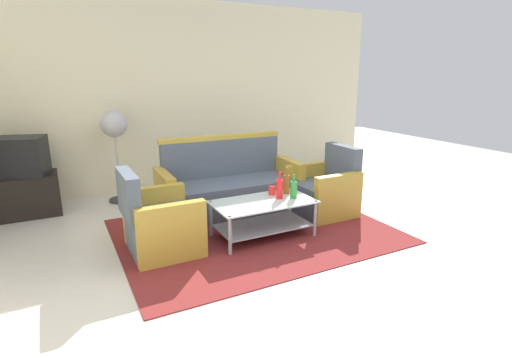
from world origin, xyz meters
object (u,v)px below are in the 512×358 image
(bottle_red, at_px, (280,189))
(television, at_px, (19,157))
(armchair_right, at_px, (324,191))
(cup, at_px, (272,190))
(armchair_left, at_px, (159,224))
(coffee_table, at_px, (263,213))
(couch, at_px, (230,188))
(tv_stand, at_px, (25,195))
(bottle_green, at_px, (294,189))
(pedestal_fan, at_px, (114,129))
(bottle_brown, at_px, (286,184))

(bottle_red, relative_size, television, 0.43)
(armchair_right, relative_size, cup, 8.50)
(armchair_left, relative_size, coffee_table, 0.77)
(cup, bearing_deg, couch, 105.65)
(couch, relative_size, tv_stand, 2.28)
(bottle_red, xyz_separation_m, cup, (-0.00, 0.17, -0.06))
(bottle_green, xyz_separation_m, pedestal_fan, (-1.55, 2.08, 0.50))
(couch, distance_m, bottle_green, 1.04)
(bottle_red, relative_size, pedestal_fan, 0.24)
(armchair_left, bearing_deg, bottle_green, 81.23)
(armchair_left, distance_m, television, 2.26)
(bottle_red, bearing_deg, television, 142.22)
(armchair_left, distance_m, bottle_red, 1.34)
(bottle_brown, height_order, pedestal_fan, pedestal_fan)
(bottle_red, height_order, television, television)
(bottle_green, distance_m, pedestal_fan, 2.64)
(armchair_left, bearing_deg, cup, 89.81)
(armchair_right, xyz_separation_m, coffee_table, (-1.05, -0.31, -0.02))
(armchair_right, height_order, television, television)
(armchair_right, distance_m, tv_stand, 3.79)
(coffee_table, bearing_deg, armchair_right, 16.36)
(couch, xyz_separation_m, coffee_table, (0.00, -0.90, -0.04))
(cup, height_order, tv_stand, tv_stand)
(tv_stand, bearing_deg, armchair_left, -55.49)
(bottle_red, bearing_deg, bottle_green, -19.68)
(cup, relative_size, television, 0.14)
(coffee_table, bearing_deg, television, 139.86)
(armchair_right, xyz_separation_m, pedestal_fan, (-2.25, 1.72, 0.73))
(armchair_left, height_order, armchair_right, same)
(armchair_right, height_order, bottle_red, armchair_right)
(cup, xyz_separation_m, tv_stand, (-2.55, 1.81, -0.20))
(television, bearing_deg, bottle_red, 157.76)
(bottle_green, distance_m, cup, 0.27)
(armchair_left, relative_size, cup, 8.50)
(couch, xyz_separation_m, armchair_right, (1.06, -0.59, -0.03))
(coffee_table, bearing_deg, tv_stand, 139.90)
(armchair_right, bearing_deg, bottle_red, 110.18)
(coffee_table, relative_size, bottle_brown, 3.54)
(armchair_right, xyz_separation_m, bottle_green, (-0.70, -0.36, 0.22))
(cup, height_order, pedestal_fan, pedestal_fan)
(armchair_right, distance_m, coffee_table, 1.10)
(bottle_green, bearing_deg, armchair_left, 171.68)
(television, bearing_deg, tv_stand, 90.00)
(cup, bearing_deg, bottle_red, -89.27)
(armchair_left, distance_m, cup, 1.31)
(bottle_brown, xyz_separation_m, television, (-2.72, 1.86, 0.23))
(coffee_table, height_order, bottle_brown, bottle_brown)
(armchair_left, xyz_separation_m, television, (-1.25, 1.82, 0.47))
(couch, bearing_deg, bottle_red, 104.76)
(bottle_green, bearing_deg, cup, 124.61)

